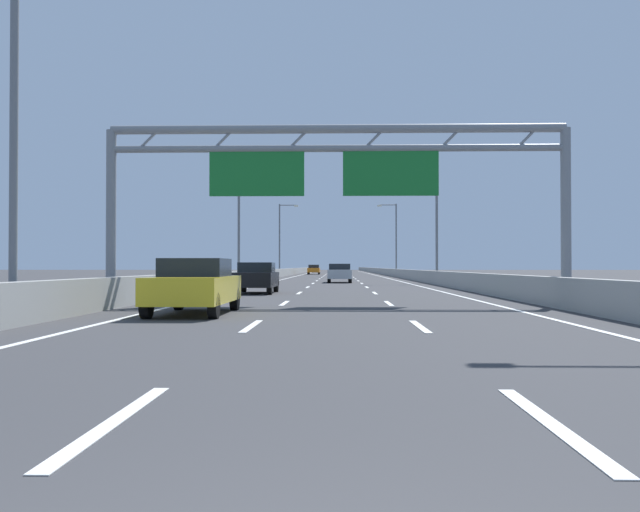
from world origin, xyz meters
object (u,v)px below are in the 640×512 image
Objects in this scene: streetlamp_right_mid at (434,213)px; orange_car at (314,269)px; sign_gantry at (334,167)px; streetlamp_right_far at (394,235)px; streetlamp_left_near at (24,95)px; black_car at (256,277)px; silver_car at (340,273)px; streetlamp_left_far at (281,235)px; yellow_car at (195,285)px; streetlamp_left_mid at (242,213)px.

streetlamp_right_mid is 53.73m from orange_car.
streetlamp_right_far reaches higher than sign_gantry.
black_car is at bearing 77.46° from streetlamp_left_near.
black_car is 0.93× the size of orange_car.
streetlamp_right_mid reaches higher than orange_car.
streetlamp_left_far is at bearing 101.73° from silver_car.
silver_car is 52.13m from orange_car.
sign_gantry reaches higher than yellow_car.
streetlamp_right_mid is at bearing 72.06° from yellow_car.
silver_car is at bearing 2.77° from streetlamp_left_mid.
streetlamp_right_mid is (14.93, 37.13, 0.00)m from streetlamp_left_near.
streetlamp_left_mid is 2.04× the size of orange_car.
streetlamp_left_near is 17.35m from black_car.
streetlamp_right_mid reaches higher than sign_gantry.
sign_gantry reaches higher than black_car.
yellow_car is 0.96× the size of silver_car.
yellow_car is 1.04× the size of black_car.
streetlamp_left_mid reaches higher than silver_car.
silver_car is at bearing -85.74° from orange_car.
streetlamp_left_mid and streetlamp_right_mid have the same top height.
streetlamp_left_mid is 37.13m from streetlamp_left_far.
yellow_car is at bearing -90.07° from orange_car.
streetlamp_left_near and streetlamp_right_far have the same top height.
orange_car is (-3.87, 51.99, 0.00)m from silver_car.
streetlamp_left_far reaches higher than black_car.
sign_gantry is 29.48m from silver_car.
streetlamp_left_near is 89.68m from orange_car.
orange_car is at bearing 126.25° from streetlamp_right_far.
streetlamp_right_far is 2.12× the size of yellow_car.
streetlamp_right_far is 37.76m from silver_car.
streetlamp_right_far is (0.00, 37.13, 0.00)m from streetlamp_right_mid.
yellow_car is (-3.71, -6.02, -4.05)m from sign_gantry.
streetlamp_left_near is 75.74m from streetlamp_right_far.
streetlamp_right_far is at bearing 81.09° from yellow_car.
black_car is (-11.30, -20.81, -4.65)m from streetlamp_right_mid.
black_car is at bearing -118.51° from streetlamp_right_mid.
sign_gantry is at bearing -75.68° from streetlamp_left_mid.
orange_car is at bearing 76.12° from streetlamp_left_far.
orange_car reaches higher than silver_car.
yellow_car reaches higher than silver_car.
streetlamp_left_far reaches higher than orange_car.
orange_car is at bearing 92.54° from sign_gantry.
yellow_car is at bearing -98.91° from streetlamp_right_far.
sign_gantry is 3.56× the size of orange_car.
streetlamp_right_mid is 36.92m from yellow_car.
black_car is at bearing 114.94° from sign_gantry.
streetlamp_left_near is 37.13m from streetlamp_left_mid.
silver_car is at bearing -101.23° from streetlamp_right_far.
streetlamp_left_mid is 2.12× the size of yellow_car.
streetlamp_left_far is 2.20× the size of black_car.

